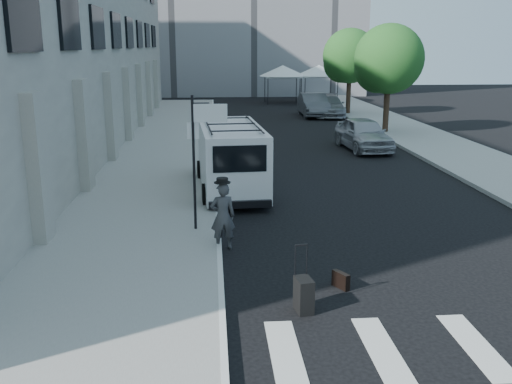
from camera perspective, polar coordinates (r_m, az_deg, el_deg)
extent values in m
plane|color=black|center=(12.43, 5.80, -8.61)|extent=(120.00, 120.00, 0.00)
cube|color=gray|center=(27.74, -8.81, 4.38)|extent=(4.50, 48.00, 0.15)
cube|color=gray|center=(33.50, 15.07, 5.78)|extent=(4.00, 56.00, 0.15)
cube|color=gray|center=(30.73, -23.10, 15.50)|extent=(10.00, 44.00, 12.00)
cylinder|color=black|center=(14.75, -6.23, 2.82)|extent=(0.07, 0.07, 3.50)
cube|color=white|center=(14.62, -6.32, 6.10)|extent=(0.30, 0.03, 0.42)
cube|color=white|center=(14.54, -4.58, 7.88)|extent=(0.85, 0.06, 0.45)
cylinder|color=black|center=(32.90, 12.89, 8.09)|extent=(0.32, 0.32, 2.80)
sphere|color=#1A511F|center=(32.73, 13.17, 12.84)|extent=(3.80, 3.80, 3.80)
sphere|color=#1A511F|center=(33.20, 12.12, 11.93)|extent=(2.66, 2.66, 2.66)
cylinder|color=black|center=(41.54, 9.23, 9.52)|extent=(0.32, 0.32, 2.80)
sphere|color=#1A511F|center=(41.40, 9.38, 13.29)|extent=(3.80, 3.80, 3.80)
sphere|color=#1A511F|center=(41.91, 8.61, 12.55)|extent=(2.66, 2.66, 2.66)
cylinder|color=black|center=(48.22, 1.20, 10.01)|extent=(0.06, 0.06, 2.20)
cylinder|color=black|center=(48.57, 4.54, 10.00)|extent=(0.06, 0.06, 2.20)
cylinder|color=black|center=(51.00, 0.89, 10.25)|extent=(0.06, 0.06, 2.20)
cylinder|color=black|center=(51.33, 4.05, 10.25)|extent=(0.06, 0.06, 2.20)
cube|color=white|center=(49.69, 2.69, 11.46)|extent=(3.00, 3.00, 0.12)
cone|color=white|center=(49.66, 2.69, 12.03)|extent=(4.00, 4.00, 0.90)
cylinder|color=black|center=(49.13, 4.92, 10.04)|extent=(0.06, 0.06, 2.20)
cylinder|color=black|center=(49.66, 8.16, 10.00)|extent=(0.06, 0.06, 2.20)
cylinder|color=black|center=(51.89, 4.42, 10.28)|extent=(0.06, 0.06, 2.20)
cylinder|color=black|center=(52.39, 7.49, 10.25)|extent=(0.06, 0.06, 2.20)
cube|color=white|center=(50.67, 6.28, 11.45)|extent=(3.00, 3.00, 0.12)
cone|color=white|center=(50.65, 6.30, 12.01)|extent=(4.00, 4.00, 0.90)
imported|color=#3B3C3E|center=(13.84, -3.35, -2.44)|extent=(0.66, 0.48, 1.67)
cube|color=black|center=(11.99, 8.48, -8.71)|extent=(0.32, 0.44, 0.34)
cube|color=black|center=(10.86, 4.80, -10.24)|extent=(0.35, 0.49, 0.66)
cylinder|color=black|center=(10.76, 3.94, -6.89)|extent=(0.02, 0.02, 0.62)
cylinder|color=black|center=(10.83, 5.10, -6.78)|extent=(0.02, 0.02, 0.62)
cube|color=black|center=(10.69, 4.55, -5.31)|extent=(0.25, 0.07, 0.03)
cube|color=white|center=(19.18, -2.52, 3.56)|extent=(2.29, 5.41, 2.06)
cube|color=white|center=(22.10, -3.24, 3.71)|extent=(1.92, 1.00, 1.08)
cube|color=black|center=(16.53, -1.64, 3.34)|extent=(1.57, 0.18, 0.78)
cylinder|color=black|center=(21.11, -5.51, 2.14)|extent=(0.32, 0.76, 0.75)
cylinder|color=black|center=(21.27, -0.49, 2.31)|extent=(0.32, 0.76, 0.75)
cylinder|color=black|center=(17.59, -4.94, -0.35)|extent=(0.32, 0.76, 0.75)
cylinder|color=black|center=(17.78, 1.06, -0.14)|extent=(0.32, 0.76, 0.75)
imported|color=#A1A3A9|center=(27.71, 10.69, 5.75)|extent=(2.16, 4.65, 1.54)
imported|color=#4E5055|center=(40.54, 5.76, 8.66)|extent=(1.74, 4.86, 1.60)
imported|color=gray|center=(40.66, 7.27, 8.54)|extent=(2.61, 5.26, 1.47)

